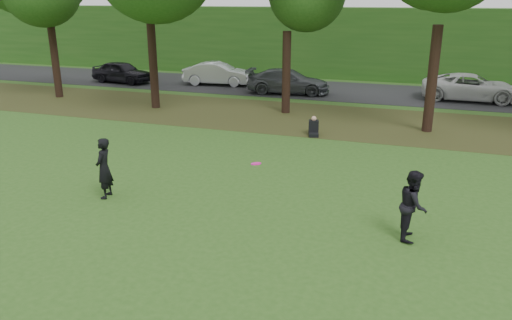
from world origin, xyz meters
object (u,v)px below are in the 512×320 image
at_px(player_right, 413,205).
at_px(frisbee, 256,164).
at_px(player_left, 104,168).
at_px(seated_person, 314,128).

height_order(player_right, frisbee, player_right).
xyz_separation_m(player_right, frisbee, (-3.98, -0.26, 0.72)).
relative_size(player_right, frisbee, 5.71).
bearing_deg(frisbee, player_left, 178.90).
height_order(player_left, seated_person, player_left).
distance_m(player_right, frisbee, 4.05).
xyz_separation_m(player_left, player_right, (8.76, 0.17, -0.03)).
bearing_deg(seated_person, frisbee, -102.18).
height_order(frisbee, seated_person, frisbee).
relative_size(player_left, frisbee, 5.91).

